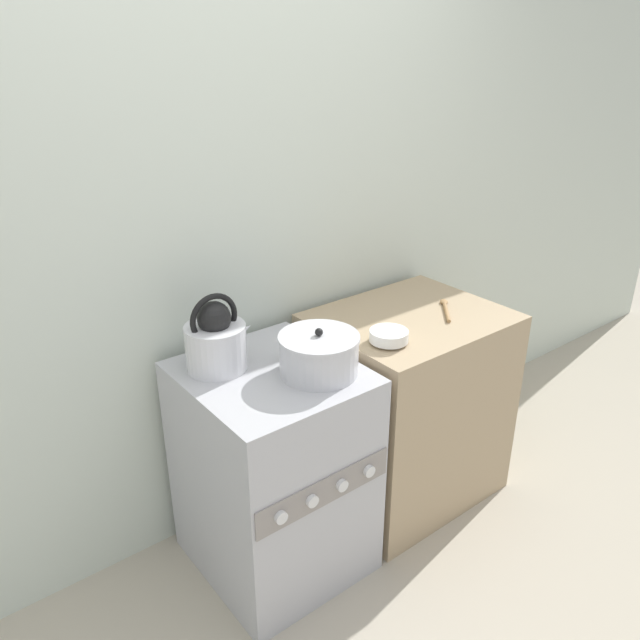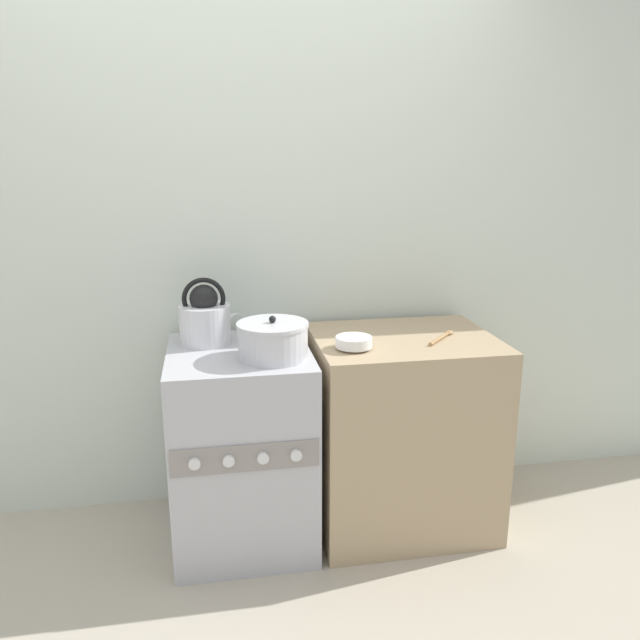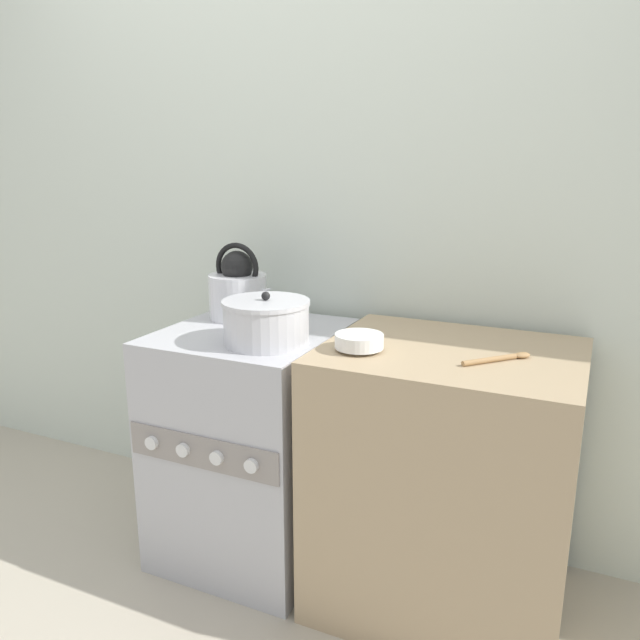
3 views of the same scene
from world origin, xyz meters
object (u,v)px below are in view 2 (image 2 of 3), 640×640
(stove, at_px, (242,446))
(cooking_pot, at_px, (273,340))
(kettle, at_px, (205,318))
(enamel_bowl, at_px, (354,342))

(stove, height_order, cooking_pot, cooking_pot)
(kettle, distance_m, cooking_pot, 0.36)
(cooking_pot, relative_size, enamel_bowl, 1.92)
(cooking_pot, xyz_separation_m, enamel_bowl, (0.32, -0.01, -0.02))
(stove, relative_size, kettle, 3.00)
(kettle, relative_size, cooking_pot, 1.00)
(stove, relative_size, cooking_pot, 3.00)
(kettle, bearing_deg, cooking_pot, -43.88)
(stove, height_order, enamel_bowl, enamel_bowl)
(stove, bearing_deg, cooking_pot, -40.40)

